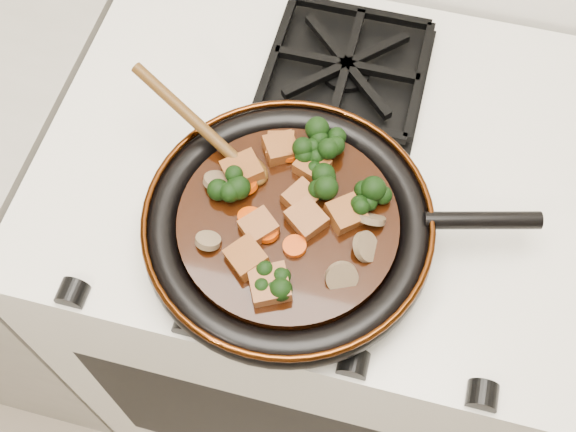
# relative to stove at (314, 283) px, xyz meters

# --- Properties ---
(stove) EXTENTS (0.76, 0.60, 0.90)m
(stove) POSITION_rel_stove_xyz_m (0.00, 0.00, 0.00)
(stove) COLOR silver
(stove) RESTS_ON ground
(burner_grate_front) EXTENTS (0.23, 0.23, 0.03)m
(burner_grate_front) POSITION_rel_stove_xyz_m (0.00, -0.14, 0.46)
(burner_grate_front) COLOR black
(burner_grate_front) RESTS_ON stove
(burner_grate_back) EXTENTS (0.23, 0.23, 0.03)m
(burner_grate_back) POSITION_rel_stove_xyz_m (0.00, 0.14, 0.46)
(burner_grate_back) COLOR black
(burner_grate_back) RESTS_ON stove
(skillet) EXTENTS (0.48, 0.36, 0.05)m
(skillet) POSITION_rel_stove_xyz_m (-0.01, -0.14, 0.49)
(skillet) COLOR black
(skillet) RESTS_ON burner_grate_front
(braising_sauce) EXTENTS (0.27, 0.27, 0.02)m
(braising_sauce) POSITION_rel_stove_xyz_m (-0.01, -0.14, 0.50)
(braising_sauce) COLOR black
(braising_sauce) RESTS_ON skillet
(tofu_cube_0) EXTENTS (0.06, 0.06, 0.03)m
(tofu_cube_0) POSITION_rel_stove_xyz_m (-0.01, -0.23, 0.52)
(tofu_cube_0) COLOR brown
(tofu_cube_0) RESTS_ON braising_sauce
(tofu_cube_1) EXTENTS (0.04, 0.04, 0.03)m
(tofu_cube_1) POSITION_rel_stove_xyz_m (-0.05, -0.05, 0.52)
(tofu_cube_1) COLOR brown
(tofu_cube_1) RESTS_ON braising_sauce
(tofu_cube_2) EXTENTS (0.05, 0.05, 0.02)m
(tofu_cube_2) POSITION_rel_stove_xyz_m (-0.00, -0.07, 0.52)
(tofu_cube_2) COLOR brown
(tofu_cube_2) RESTS_ON braising_sauce
(tofu_cube_3) EXTENTS (0.05, 0.05, 0.03)m
(tofu_cube_3) POSITION_rel_stove_xyz_m (-0.05, -0.05, 0.52)
(tofu_cube_3) COLOR brown
(tofu_cube_3) RESTS_ON braising_sauce
(tofu_cube_4) EXTENTS (0.06, 0.06, 0.03)m
(tofu_cube_4) POSITION_rel_stove_xyz_m (-0.05, -0.21, 0.52)
(tofu_cube_4) COLOR brown
(tofu_cube_4) RESTS_ON braising_sauce
(tofu_cube_5) EXTENTS (0.06, 0.06, 0.03)m
(tofu_cube_5) POSITION_rel_stove_xyz_m (0.05, -0.12, 0.52)
(tofu_cube_5) COLOR brown
(tofu_cube_5) RESTS_ON braising_sauce
(tofu_cube_6) EXTENTS (0.06, 0.06, 0.03)m
(tofu_cube_6) POSITION_rel_stove_xyz_m (0.01, -0.14, 0.52)
(tofu_cube_6) COLOR brown
(tofu_cube_6) RESTS_ON braising_sauce
(tofu_cube_7) EXTENTS (0.05, 0.05, 0.02)m
(tofu_cube_7) POSITION_rel_stove_xyz_m (-0.00, -0.11, 0.52)
(tofu_cube_7) COLOR brown
(tofu_cube_7) RESTS_ON braising_sauce
(tofu_cube_8) EXTENTS (0.05, 0.05, 0.02)m
(tofu_cube_8) POSITION_rel_stove_xyz_m (-0.04, -0.17, 0.52)
(tofu_cube_8) COLOR brown
(tofu_cube_8) RESTS_ON braising_sauce
(tofu_cube_9) EXTENTS (0.06, 0.06, 0.03)m
(tofu_cube_9) POSITION_rel_stove_xyz_m (-0.08, -0.10, 0.52)
(tofu_cube_9) COLOR brown
(tofu_cube_9) RESTS_ON braising_sauce
(broccoli_floret_0) EXTENTS (0.08, 0.08, 0.06)m
(broccoli_floret_0) POSITION_rel_stove_xyz_m (-0.01, -0.23, 0.52)
(broccoli_floret_0) COLOR black
(broccoli_floret_0) RESTS_ON braising_sauce
(broccoli_floret_1) EXTENTS (0.09, 0.08, 0.07)m
(broccoli_floret_1) POSITION_rel_stove_xyz_m (-0.09, -0.12, 0.52)
(broccoli_floret_1) COLOR black
(broccoli_floret_1) RESTS_ON braising_sauce
(broccoli_floret_2) EXTENTS (0.07, 0.06, 0.05)m
(broccoli_floret_2) POSITION_rel_stove_xyz_m (0.08, -0.10, 0.52)
(broccoli_floret_2) COLOR black
(broccoli_floret_2) RESTS_ON braising_sauce
(broccoli_floret_3) EXTENTS (0.07, 0.07, 0.08)m
(broccoli_floret_3) POSITION_rel_stove_xyz_m (0.01, -0.04, 0.52)
(broccoli_floret_3) COLOR black
(broccoli_floret_3) RESTS_ON braising_sauce
(broccoli_floret_4) EXTENTS (0.08, 0.09, 0.06)m
(broccoli_floret_4) POSITION_rel_stove_xyz_m (-0.00, -0.06, 0.52)
(broccoli_floret_4) COLOR black
(broccoli_floret_4) RESTS_ON braising_sauce
(broccoli_floret_5) EXTENTS (0.09, 0.07, 0.07)m
(broccoli_floret_5) POSITION_rel_stove_xyz_m (0.01, -0.09, 0.52)
(broccoli_floret_5) COLOR black
(broccoli_floret_5) RESTS_ON braising_sauce
(carrot_coin_0) EXTENTS (0.03, 0.03, 0.02)m
(carrot_coin_0) POSITION_rel_stove_xyz_m (0.00, -0.07, 0.51)
(carrot_coin_0) COLOR #CB3C05
(carrot_coin_0) RESTS_ON braising_sauce
(carrot_coin_1) EXTENTS (0.03, 0.03, 0.01)m
(carrot_coin_1) POSITION_rel_stove_xyz_m (0.00, -0.18, 0.51)
(carrot_coin_1) COLOR #CB3C05
(carrot_coin_1) RESTS_ON braising_sauce
(carrot_coin_2) EXTENTS (0.03, 0.03, 0.01)m
(carrot_coin_2) POSITION_rel_stove_xyz_m (-0.04, -0.05, 0.51)
(carrot_coin_2) COLOR #CB3C05
(carrot_coin_2) RESTS_ON braising_sauce
(carrot_coin_3) EXTENTS (0.03, 0.03, 0.01)m
(carrot_coin_3) POSITION_rel_stove_xyz_m (-0.06, -0.15, 0.51)
(carrot_coin_3) COLOR #CB3C05
(carrot_coin_3) RESTS_ON braising_sauce
(carrot_coin_4) EXTENTS (0.03, 0.03, 0.02)m
(carrot_coin_4) POSITION_rel_stove_xyz_m (-0.08, -0.11, 0.51)
(carrot_coin_4) COLOR #CB3C05
(carrot_coin_4) RESTS_ON braising_sauce
(carrot_coin_5) EXTENTS (0.03, 0.03, 0.01)m
(carrot_coin_5) POSITION_rel_stove_xyz_m (-0.03, -0.17, 0.51)
(carrot_coin_5) COLOR #CB3C05
(carrot_coin_5) RESTS_ON braising_sauce
(mushroom_slice_0) EXTENTS (0.03, 0.03, 0.02)m
(mushroom_slice_0) POSITION_rel_stove_xyz_m (-0.10, -0.20, 0.52)
(mushroom_slice_0) COLOR brown
(mushroom_slice_0) RESTS_ON braising_sauce
(mushroom_slice_1) EXTENTS (0.05, 0.04, 0.03)m
(mushroom_slice_1) POSITION_rel_stove_xyz_m (0.07, -0.20, 0.52)
(mushroom_slice_1) COLOR brown
(mushroom_slice_1) RESTS_ON braising_sauce
(mushroom_slice_2) EXTENTS (0.04, 0.03, 0.03)m
(mushroom_slice_2) POSITION_rel_stove_xyz_m (0.08, -0.12, 0.52)
(mushroom_slice_2) COLOR brown
(mushroom_slice_2) RESTS_ON braising_sauce
(mushroom_slice_3) EXTENTS (0.05, 0.05, 0.03)m
(mushroom_slice_3) POSITION_rel_stove_xyz_m (-0.11, -0.12, 0.52)
(mushroom_slice_3) COLOR brown
(mushroom_slice_3) RESTS_ON braising_sauce
(mushroom_slice_4) EXTENTS (0.03, 0.04, 0.03)m
(mushroom_slice_4) POSITION_rel_stove_xyz_m (0.08, -0.16, 0.52)
(mushroom_slice_4) COLOR brown
(mushroom_slice_4) RESTS_ON braising_sauce
(wooden_spoon) EXTENTS (0.13, 0.08, 0.19)m
(wooden_spoon) POSITION_rel_stove_xyz_m (-0.12, -0.07, 0.53)
(wooden_spoon) COLOR #4E3010
(wooden_spoon) RESTS_ON braising_sauce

